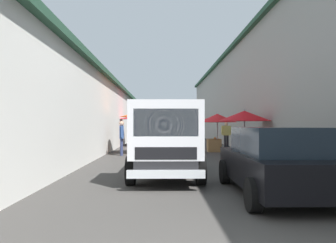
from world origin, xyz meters
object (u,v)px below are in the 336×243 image
object	(u,v)px
fruit_stall_near_left	(217,122)
vendor_by_crates	(226,133)
plastic_stool	(269,157)
fruit_stall_mid_lane	(139,120)
fruit_stall_near_right	(244,121)
hatchback_car	(277,161)
fruit_stall_far_right	(142,119)
vendor_in_shade	(122,135)
delivery_truck	(166,142)

from	to	relation	value
fruit_stall_near_left	vendor_by_crates	distance (m)	2.74
vendor_by_crates	plastic_stool	size ratio (longest dim) A/B	3.83
fruit_stall_mid_lane	vendor_by_crates	world-z (taller)	fruit_stall_mid_lane
fruit_stall_near_right	plastic_stool	distance (m)	3.18
vendor_by_crates	fruit_stall_mid_lane	bearing A→B (deg)	69.53
fruit_stall_near_right	vendor_by_crates	bearing A→B (deg)	-3.68
vendor_by_crates	plastic_stool	distance (m)	8.71
fruit_stall_near_left	hatchback_car	world-z (taller)	fruit_stall_near_left
fruit_stall_mid_lane	fruit_stall_near_left	distance (m)	6.55
fruit_stall_far_right	hatchback_car	size ratio (longest dim) A/B	0.62
fruit_stall_far_right	plastic_stool	bearing A→B (deg)	-135.64
vendor_in_shade	plastic_stool	xyz separation A→B (m)	(-4.10, -5.85, -0.65)
fruit_stall_near_left	vendor_by_crates	xyz separation A→B (m)	(2.44, -1.03, -0.70)
fruit_stall_mid_lane	delivery_truck	size ratio (longest dim) A/B	0.58
hatchback_car	vendor_by_crates	bearing A→B (deg)	-7.24
fruit_stall_near_left	delivery_truck	bearing A→B (deg)	161.60
fruit_stall_near_left	fruit_stall_near_right	bearing A→B (deg)	-168.90
fruit_stall_near_left	vendor_in_shade	size ratio (longest dim) A/B	1.31
fruit_stall_far_right	fruit_stall_near_left	bearing A→B (deg)	-73.20
hatchback_car	fruit_stall_far_right	bearing A→B (deg)	19.54
fruit_stall_near_left	hatchback_car	xyz separation A→B (m)	(-10.92, 0.66, -0.93)
fruit_stall_far_right	hatchback_car	xyz separation A→B (m)	(-9.68, -3.44, -1.06)
vendor_by_crates	vendor_in_shade	distance (m)	7.62
fruit_stall_near_right	vendor_in_shade	bearing A→B (deg)	77.93
fruit_stall_mid_lane	fruit_stall_near_left	bearing A→B (deg)	-134.29
fruit_stall_near_left	delivery_truck	world-z (taller)	fruit_stall_near_left
delivery_truck	vendor_by_crates	bearing A→B (deg)	-19.39
vendor_by_crates	fruit_stall_far_right	bearing A→B (deg)	125.62
hatchback_car	fruit_stall_mid_lane	bearing A→B (deg)	14.56
fruit_stall_near_right	hatchback_car	bearing A→B (deg)	170.06
fruit_stall_far_right	fruit_stall_near_left	xyz separation A→B (m)	(1.24, -4.10, -0.13)
fruit_stall_near_right	hatchback_car	distance (m)	7.73
vendor_in_shade	delivery_truck	bearing A→B (deg)	-163.39
fruit_stall_far_right	hatchback_car	world-z (taller)	fruit_stall_far_right
fruit_stall_mid_lane	vendor_by_crates	size ratio (longest dim) A/B	1.71
vendor_by_crates	hatchback_car	bearing A→B (deg)	172.76
fruit_stall_near_left	vendor_in_shade	world-z (taller)	fruit_stall_near_left
vendor_in_shade	vendor_by_crates	bearing A→B (deg)	-53.07
vendor_in_shade	plastic_stool	world-z (taller)	vendor_in_shade
vendor_in_shade	fruit_stall_mid_lane	bearing A→B (deg)	-3.18
fruit_stall_far_right	fruit_stall_near_left	distance (m)	4.28
fruit_stall_far_right	fruit_stall_near_left	world-z (taller)	fruit_stall_far_right
fruit_stall_far_right	vendor_by_crates	world-z (taller)	fruit_stall_far_right
fruit_stall_far_right	delivery_truck	distance (m)	7.91
fruit_stall_mid_lane	hatchback_car	world-z (taller)	fruit_stall_mid_lane
hatchback_car	vendor_in_shade	distance (m)	9.82
fruit_stall_near_right	fruit_stall_near_left	world-z (taller)	fruit_stall_near_right
fruit_stall_near_right	fruit_stall_near_left	distance (m)	3.43
plastic_stool	delivery_truck	bearing A→B (deg)	126.35
hatchback_car	plastic_stool	distance (m)	4.92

